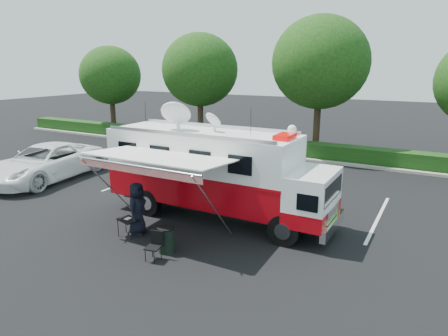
# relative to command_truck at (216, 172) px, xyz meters

# --- Properties ---
(ground_plane) EXTENTS (120.00, 120.00, 0.00)m
(ground_plane) POSITION_rel_command_truck_xyz_m (0.08, 0.00, -1.84)
(ground_plane) COLOR black
(ground_plane) RESTS_ON ground
(back_border) EXTENTS (60.00, 6.14, 8.87)m
(back_border) POSITION_rel_command_truck_xyz_m (1.22, 12.90, 3.16)
(back_border) COLOR #9E998E
(back_border) RESTS_ON ground_plane
(stall_lines) EXTENTS (24.12, 5.50, 0.01)m
(stall_lines) POSITION_rel_command_truck_xyz_m (-0.42, 3.00, -1.84)
(stall_lines) COLOR silver
(stall_lines) RESTS_ON ground_plane
(command_truck) EXTENTS (8.95, 2.46, 4.30)m
(command_truck) POSITION_rel_command_truck_xyz_m (0.00, 0.00, 0.00)
(command_truck) COLOR black
(command_truck) RESTS_ON ground_plane
(awning) EXTENTS (4.89, 2.53, 2.95)m
(awning) POSITION_rel_command_truck_xyz_m (-0.80, -2.56, 0.93)
(awning) COLOR white
(awning) RESTS_ON ground_plane
(white_suv) EXTENTS (3.84, 6.89, 1.82)m
(white_suv) POSITION_rel_command_truck_xyz_m (-10.43, 0.34, -1.84)
(white_suv) COLOR white
(white_suv) RESTS_ON ground_plane
(person) EXTENTS (0.78, 1.02, 1.88)m
(person) POSITION_rel_command_truck_xyz_m (-1.63, -2.67, -1.84)
(person) COLOR black
(person) RESTS_ON ground_plane
(folding_table) EXTENTS (0.85, 0.69, 0.63)m
(folding_table) POSITION_rel_command_truck_xyz_m (-1.78, -3.00, -1.26)
(folding_table) COLOR black
(folding_table) RESTS_ON ground_plane
(folding_chair) EXTENTS (0.51, 0.53, 0.90)m
(folding_chair) POSITION_rel_command_truck_xyz_m (0.11, -3.90, -1.31)
(folding_chair) COLOR black
(folding_chair) RESTS_ON ground_plane
(trash_bin) EXTENTS (0.56, 0.56, 0.83)m
(trash_bin) POSITION_rel_command_truck_xyz_m (0.11, -3.34, -1.42)
(trash_bin) COLOR black
(trash_bin) RESTS_ON ground_plane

